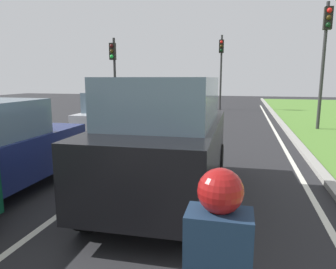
# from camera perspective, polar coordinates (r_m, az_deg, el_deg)

# --- Properties ---
(ground_plane) EXTENTS (60.00, 60.00, 0.00)m
(ground_plane) POSITION_cam_1_polar(r_m,az_deg,el_deg) (11.70, 2.40, -0.88)
(ground_plane) COLOR #262628
(lane_line_center) EXTENTS (0.12, 32.00, 0.01)m
(lane_line_center) POSITION_cam_1_polar(r_m,az_deg,el_deg) (11.85, -0.92, -0.71)
(lane_line_center) COLOR silver
(lane_line_center) RESTS_ON ground
(lane_line_right_edge) EXTENTS (0.12, 32.00, 0.01)m
(lane_line_right_edge) POSITION_cam_1_polar(r_m,az_deg,el_deg) (11.56, 20.18, -1.63)
(lane_line_right_edge) COLOR silver
(lane_line_right_edge) RESTS_ON ground
(curb_right) EXTENTS (0.24, 48.00, 0.12)m
(curb_right) POSITION_cam_1_polar(r_m,az_deg,el_deg) (11.62, 22.65, -1.45)
(curb_right) COLOR #9E9B93
(curb_right) RESTS_ON ground
(car_suv_ahead) EXTENTS (2.05, 4.54, 2.28)m
(car_suv_ahead) POSITION_cam_1_polar(r_m,az_deg,el_deg) (5.77, -0.25, -0.69)
(car_suv_ahead) COLOR black
(car_suv_ahead) RESTS_ON ground
(car_hatchback_far) EXTENTS (1.76, 3.72, 1.78)m
(car_hatchback_far) POSITION_cam_1_polar(r_m,az_deg,el_deg) (11.55, -9.63, 3.27)
(car_hatchback_far) COLOR #B7BABF
(car_hatchback_far) RESTS_ON ground
(rider_person) EXTENTS (0.50, 0.40, 1.16)m
(rider_person) POSITION_cam_1_polar(r_m,az_deg,el_deg) (2.10, 9.25, -20.76)
(rider_person) COLOR #192D47
(rider_person) RESTS_ON ground
(traffic_light_near_right) EXTENTS (0.32, 0.50, 5.38)m
(traffic_light_near_right) POSITION_cam_1_polar(r_m,az_deg,el_deg) (15.05, 26.88, 14.41)
(traffic_light_near_right) COLOR #2D2D2D
(traffic_light_near_right) RESTS_ON ground
(traffic_light_overhead_left) EXTENTS (0.32, 0.50, 4.45)m
(traffic_light_overhead_left) POSITION_cam_1_polar(r_m,az_deg,el_deg) (17.94, -9.95, 12.47)
(traffic_light_overhead_left) COLOR #2D2D2D
(traffic_light_overhead_left) RESTS_ON ground
(traffic_light_far_median) EXTENTS (0.32, 0.50, 5.25)m
(traffic_light_far_median) POSITION_cam_1_polar(r_m,az_deg,el_deg) (22.92, 9.72, 13.24)
(traffic_light_far_median) COLOR #2D2D2D
(traffic_light_far_median) RESTS_ON ground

